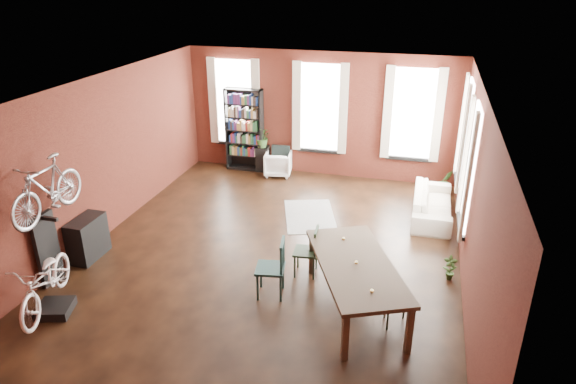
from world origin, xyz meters
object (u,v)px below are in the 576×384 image
(cream_sofa, at_px, (433,200))
(bookshelf, at_px, (245,130))
(dining_chair_a, at_px, (270,268))
(plant_stand, at_px, (263,159))
(console_table, at_px, (88,238))
(dining_chair_b, at_px, (306,251))
(bike_trainer, at_px, (55,309))
(bicycle_floor, at_px, (41,258))
(white_armchair, at_px, (278,163))
(dining_chair_c, at_px, (397,303))
(dining_table, at_px, (355,286))
(dining_chair_d, at_px, (359,270))

(cream_sofa, bearing_deg, bookshelf, 71.05)
(dining_chair_a, height_order, plant_stand, dining_chair_a)
(cream_sofa, xyz_separation_m, console_table, (-6.23, -3.50, -0.01))
(dining_chair_b, xyz_separation_m, cream_sofa, (2.15, 2.98, -0.05))
(bike_trainer, height_order, bicycle_floor, bicycle_floor)
(white_armchair, relative_size, cream_sofa, 0.33)
(dining_chair_c, bearing_deg, plant_stand, 22.13)
(dining_table, height_order, bookshelf, bookshelf)
(dining_table, height_order, cream_sofa, dining_table)
(console_table, bearing_deg, dining_chair_c, -5.14)
(dining_table, xyz_separation_m, white_armchair, (-2.81, 5.27, -0.07))
(bicycle_floor, bearing_deg, cream_sofa, 25.57)
(white_armchair, relative_size, console_table, 0.86)
(dining_chair_a, height_order, dining_chair_c, dining_chair_a)
(dining_chair_b, relative_size, console_table, 1.13)
(dining_chair_d, xyz_separation_m, bike_trainer, (-4.56, -1.92, -0.31))
(dining_chair_c, height_order, bookshelf, bookshelf)
(dining_chair_b, bearing_deg, white_armchair, -162.29)
(white_armchair, bearing_deg, bike_trainer, 66.52)
(bookshelf, distance_m, bike_trainer, 6.97)
(dining_chair_c, distance_m, bike_trainer, 5.38)
(dining_chair_c, xyz_separation_m, cream_sofa, (0.47, 4.02, 0.02))
(plant_stand, bearing_deg, dining_table, -58.87)
(dining_chair_a, distance_m, bookshelf, 5.99)
(cream_sofa, bearing_deg, bicycle_floor, 132.05)
(dining_chair_b, relative_size, bicycle_floor, 0.52)
(dining_chair_d, bearing_deg, bookshelf, 62.05)
(dining_table, bearing_deg, dining_chair_c, -44.44)
(cream_sofa, relative_size, bike_trainer, 4.08)
(dining_table, bearing_deg, dining_chair_a, 155.06)
(bike_trainer, relative_size, bicycle_floor, 0.29)
(bookshelf, bearing_deg, dining_chair_d, -52.53)
(bicycle_floor, bearing_deg, plant_stand, 62.87)
(dining_chair_d, bearing_deg, console_table, 117.60)
(dining_table, relative_size, dining_chair_d, 3.15)
(bike_trainer, relative_size, console_table, 0.64)
(dining_table, height_order, bike_trainer, dining_table)
(console_table, height_order, plant_stand, console_table)
(dining_chair_d, height_order, white_armchair, dining_chair_d)
(dining_chair_b, relative_size, plant_stand, 1.35)
(cream_sofa, height_order, bicycle_floor, bicycle_floor)
(bookshelf, bearing_deg, white_armchair, -11.73)
(dining_table, relative_size, dining_chair_b, 2.69)
(white_armchair, distance_m, console_table, 5.48)
(console_table, relative_size, bicycle_floor, 0.46)
(dining_chair_d, relative_size, white_armchair, 1.12)
(dining_chair_b, bearing_deg, bookshelf, -153.51)
(dining_chair_a, bearing_deg, dining_table, 79.93)
(cream_sofa, height_order, bike_trainer, cream_sofa)
(dining_chair_a, height_order, bookshelf, bookshelf)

